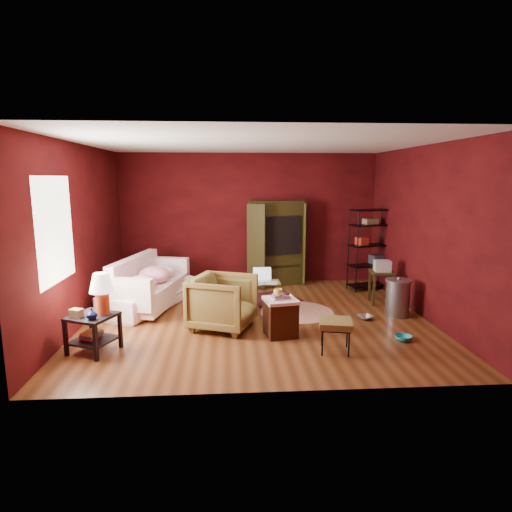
{
  "coord_description": "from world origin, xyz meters",
  "views": [
    {
      "loc": [
        -0.46,
        -6.75,
        2.27
      ],
      "look_at": [
        0.0,
        0.2,
        1.0
      ],
      "focal_mm": 30.0,
      "sensor_mm": 36.0,
      "label": 1
    }
  ],
  "objects_px": {
    "side_table": "(97,305)",
    "wire_shelving": "(370,246)",
    "hamper": "(281,316)",
    "tv_armoire": "(277,241)",
    "sofa": "(149,287)",
    "laptop_desk": "(263,285)",
    "armchair": "(223,300)"
  },
  "relations": [
    {
      "from": "tv_armoire",
      "to": "side_table",
      "type": "bearing_deg",
      "value": -146.82
    },
    {
      "from": "laptop_desk",
      "to": "tv_armoire",
      "type": "bearing_deg",
      "value": 75.76
    },
    {
      "from": "laptop_desk",
      "to": "tv_armoire",
      "type": "xyz_separation_m",
      "value": [
        0.45,
        1.85,
        0.49
      ]
    },
    {
      "from": "sofa",
      "to": "wire_shelving",
      "type": "distance_m",
      "value": 4.44
    },
    {
      "from": "hamper",
      "to": "laptop_desk",
      "type": "relative_size",
      "value": 0.87
    },
    {
      "from": "side_table",
      "to": "wire_shelving",
      "type": "relative_size",
      "value": 0.64
    },
    {
      "from": "laptop_desk",
      "to": "armchair",
      "type": "bearing_deg",
      "value": -128.63
    },
    {
      "from": "armchair",
      "to": "tv_armoire",
      "type": "relative_size",
      "value": 0.5
    },
    {
      "from": "armchair",
      "to": "laptop_desk",
      "type": "xyz_separation_m",
      "value": [
        0.68,
        0.87,
        0.0
      ]
    },
    {
      "from": "laptop_desk",
      "to": "wire_shelving",
      "type": "bearing_deg",
      "value": 28.68
    },
    {
      "from": "armchair",
      "to": "hamper",
      "type": "height_order",
      "value": "armchair"
    },
    {
      "from": "side_table",
      "to": "tv_armoire",
      "type": "bearing_deg",
      "value": 51.68
    },
    {
      "from": "armchair",
      "to": "hamper",
      "type": "distance_m",
      "value": 0.93
    },
    {
      "from": "side_table",
      "to": "wire_shelving",
      "type": "xyz_separation_m",
      "value": [
        4.61,
        2.93,
        0.28
      ]
    },
    {
      "from": "hamper",
      "to": "wire_shelving",
      "type": "height_order",
      "value": "wire_shelving"
    },
    {
      "from": "hamper",
      "to": "laptop_desk",
      "type": "bearing_deg",
      "value": 97.27
    },
    {
      "from": "sofa",
      "to": "laptop_desk",
      "type": "bearing_deg",
      "value": -73.18
    },
    {
      "from": "side_table",
      "to": "tv_armoire",
      "type": "relative_size",
      "value": 0.58
    },
    {
      "from": "side_table",
      "to": "tv_armoire",
      "type": "distance_m",
      "value": 4.47
    },
    {
      "from": "laptop_desk",
      "to": "hamper",
      "type": "bearing_deg",
      "value": -83.26
    },
    {
      "from": "sofa",
      "to": "armchair",
      "type": "distance_m",
      "value": 1.75
    },
    {
      "from": "armchair",
      "to": "hamper",
      "type": "relative_size",
      "value": 1.42
    },
    {
      "from": "sofa",
      "to": "tv_armoire",
      "type": "bearing_deg",
      "value": -32.49
    },
    {
      "from": "tv_armoire",
      "to": "wire_shelving",
      "type": "relative_size",
      "value": 1.09
    },
    {
      "from": "laptop_desk",
      "to": "tv_armoire",
      "type": "relative_size",
      "value": 0.4
    },
    {
      "from": "side_table",
      "to": "wire_shelving",
      "type": "height_order",
      "value": "wire_shelving"
    },
    {
      "from": "armchair",
      "to": "side_table",
      "type": "relative_size",
      "value": 0.85
    },
    {
      "from": "sofa",
      "to": "tv_armoire",
      "type": "relative_size",
      "value": 1.08
    },
    {
      "from": "laptop_desk",
      "to": "wire_shelving",
      "type": "xyz_separation_m",
      "value": [
        2.3,
        1.29,
        0.46
      ]
    },
    {
      "from": "side_table",
      "to": "hamper",
      "type": "xyz_separation_m",
      "value": [
        2.47,
        0.4,
        -0.34
      ]
    },
    {
      "from": "hamper",
      "to": "side_table",
      "type": "bearing_deg",
      "value": -170.69
    },
    {
      "from": "tv_armoire",
      "to": "wire_shelving",
      "type": "distance_m",
      "value": 1.93
    }
  ]
}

